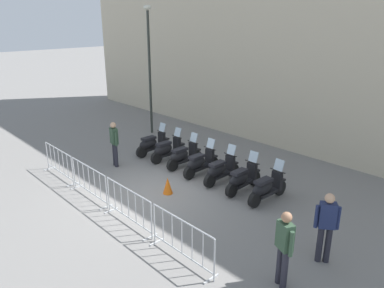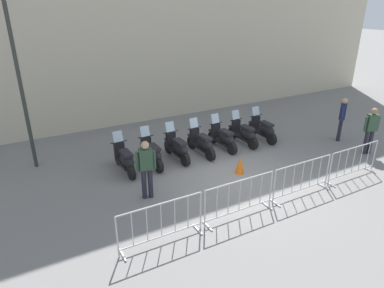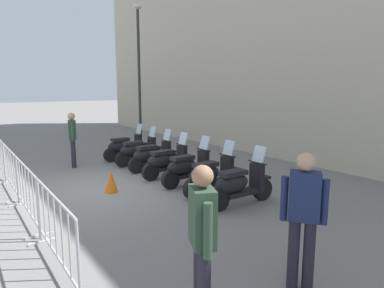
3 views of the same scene
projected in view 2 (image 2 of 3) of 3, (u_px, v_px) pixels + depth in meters
The scene contains 17 objects.
ground_plane at pixel (235, 179), 10.73m from camera, with size 120.00×120.00×0.00m, color slate.
motorcycle_0 at pixel (125, 160), 10.96m from camera, with size 0.56×1.73×1.24m.
motorcycle_1 at pixel (152, 153), 11.40m from camera, with size 0.56×1.73×1.24m.
motorcycle_2 at pixel (178, 148), 11.82m from camera, with size 0.56×1.72×1.24m.
motorcycle_3 at pixel (202, 143), 12.21m from camera, with size 0.56×1.72×1.24m.
motorcycle_4 at pixel (223, 138), 12.67m from camera, with size 0.56×1.72×1.24m.
motorcycle_5 at pixel (244, 134), 13.09m from camera, with size 0.56×1.72×1.24m.
motorcycle_6 at pixel (263, 129), 13.51m from camera, with size 0.58×1.73×1.24m.
barrier_segment_0 at pixel (161, 224), 7.70m from camera, with size 2.08×0.59×1.07m.
barrier_segment_1 at pixel (240, 199), 8.67m from camera, with size 2.08×0.59×1.07m.
barrier_segment_2 at pixel (302, 179), 9.64m from camera, with size 2.08×0.59×1.07m.
barrier_segment_3 at pixel (353, 163), 10.60m from camera, with size 2.08×0.59×1.07m.
street_lamp at pixel (15, 59), 10.14m from camera, with size 0.36×0.36×5.93m.
officer_near_row_end at pixel (146, 166), 9.34m from camera, with size 0.53×0.32×1.73m.
officer_mid_plaza at pixel (342, 117), 13.30m from camera, with size 0.47×0.38×1.73m.
officer_by_barriers at pixel (371, 128), 12.10m from camera, with size 0.49×0.36×1.73m.
traffic_cone at pixel (240, 165), 10.99m from camera, with size 0.32×0.32×0.55m, color orange.
Camera 2 is at (-6.30, -7.17, 5.19)m, focal length 31.91 mm.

